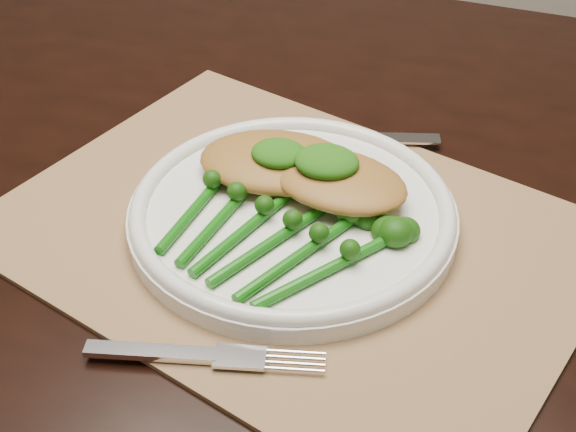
% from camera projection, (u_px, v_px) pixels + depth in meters
% --- Properties ---
extents(dining_table, '(1.70, 1.09, 0.75)m').
position_uv_depth(dining_table, '(252.00, 393.00, 1.04)').
color(dining_table, black).
rests_on(dining_table, ground).
extents(placemat, '(0.60, 0.53, 0.00)m').
position_uv_depth(placemat, '(292.00, 234.00, 0.71)').
color(placemat, '#936F4A').
rests_on(placemat, dining_table).
extents(dinner_plate, '(0.29, 0.29, 0.03)m').
position_uv_depth(dinner_plate, '(292.00, 212.00, 0.71)').
color(dinner_plate, white).
rests_on(dinner_plate, placemat).
extents(knife, '(0.20, 0.05, 0.01)m').
position_uv_depth(knife, '(324.00, 137.00, 0.82)').
color(knife, silver).
rests_on(knife, placemat).
extents(fork, '(0.18, 0.05, 0.01)m').
position_uv_depth(fork, '(220.00, 356.00, 0.59)').
color(fork, silver).
rests_on(fork, placemat).
extents(chicken_fillet_left, '(0.15, 0.11, 0.03)m').
position_uv_depth(chicken_fillet_left, '(276.00, 162.00, 0.73)').
color(chicken_fillet_left, '#AD7732').
rests_on(chicken_fillet_left, dinner_plate).
extents(chicken_fillet_right, '(0.15, 0.12, 0.03)m').
position_uv_depth(chicken_fillet_right, '(338.00, 180.00, 0.70)').
color(chicken_fillet_right, '#AD7732').
rests_on(chicken_fillet_right, dinner_plate).
extents(pesto_dollop_left, '(0.05, 0.04, 0.02)m').
position_uv_depth(pesto_dollop_left, '(279.00, 153.00, 0.72)').
color(pesto_dollop_left, '#164C0A').
rests_on(pesto_dollop_left, chicken_fillet_left).
extents(pesto_dollop_right, '(0.06, 0.05, 0.02)m').
position_uv_depth(pesto_dollop_right, '(327.00, 162.00, 0.70)').
color(pesto_dollop_right, '#164C0A').
rests_on(pesto_dollop_right, chicken_fillet_right).
extents(broccolini_bundle, '(0.23, 0.23, 0.04)m').
position_uv_depth(broccolini_bundle, '(261.00, 234.00, 0.67)').
color(broccolini_bundle, '#0E570B').
rests_on(broccolini_bundle, dinner_plate).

